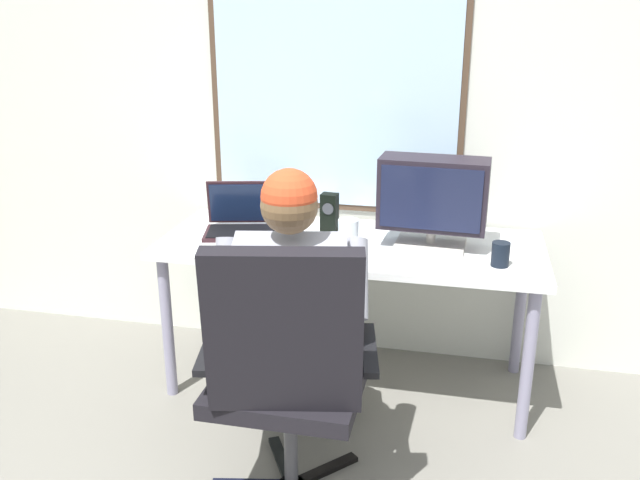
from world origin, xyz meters
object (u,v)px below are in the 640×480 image
(office_chair, at_px, (287,364))
(desk, at_px, (350,257))
(person_seated, at_px, (293,314))
(coffee_mug, at_px, (500,254))
(crt_monitor, at_px, (433,196))
(laptop, at_px, (242,219))
(cd_case, at_px, (310,248))
(desk_speaker, at_px, (330,212))
(wine_glass, at_px, (348,229))

(office_chair, bearing_deg, desk, 86.81)
(person_seated, relative_size, coffee_mug, 12.16)
(person_seated, xyz_separation_m, coffee_mug, (0.74, 0.47, 0.12))
(crt_monitor, height_order, laptop, crt_monitor)
(cd_case, bearing_deg, desk, 40.20)
(desk_speaker, bearing_deg, coffee_mug, -21.02)
(crt_monitor, distance_m, coffee_mug, 0.38)
(crt_monitor, bearing_deg, cd_case, -163.82)
(desk, xyz_separation_m, office_chair, (-0.05, -0.90, -0.05))
(person_seated, bearing_deg, cd_case, 96.58)
(desk, bearing_deg, laptop, 175.14)
(crt_monitor, xyz_separation_m, cd_case, (-0.51, -0.15, -0.22))
(desk_speaker, distance_m, coffee_mug, 0.81)
(crt_monitor, height_order, coffee_mug, crt_monitor)
(laptop, bearing_deg, crt_monitor, -1.85)
(desk, relative_size, coffee_mug, 16.95)
(desk, distance_m, desk_speaker, 0.24)
(person_seated, bearing_deg, wine_glass, 77.43)
(crt_monitor, relative_size, cd_case, 2.70)
(coffee_mug, bearing_deg, person_seated, -147.45)
(person_seated, distance_m, crt_monitor, 0.84)
(wine_glass, relative_size, desk_speaker, 0.81)
(wine_glass, bearing_deg, office_chair, -94.80)
(coffee_mug, bearing_deg, wine_glass, 177.38)
(desk, bearing_deg, cd_case, -139.80)
(person_seated, bearing_deg, desk, 81.26)
(wine_glass, bearing_deg, coffee_mug, -2.62)
(crt_monitor, height_order, desk_speaker, crt_monitor)
(person_seated, height_order, coffee_mug, person_seated)
(office_chair, bearing_deg, person_seated, 99.97)
(office_chair, relative_size, person_seated, 0.86)
(crt_monitor, bearing_deg, desk, -177.40)
(wine_glass, xyz_separation_m, cd_case, (-0.17, 0.00, -0.10))
(office_chair, distance_m, cd_case, 0.79)
(desk, xyz_separation_m, desk_speaker, (-0.12, 0.13, 0.16))
(desk, distance_m, person_seated, 0.64)
(person_seated, xyz_separation_m, crt_monitor, (0.45, 0.65, 0.30))
(wine_glass, bearing_deg, desk, 96.16)
(person_seated, relative_size, cd_case, 7.00)
(coffee_mug, bearing_deg, desk, 165.90)
(person_seated, relative_size, crt_monitor, 2.60)
(office_chair, relative_size, crt_monitor, 2.23)
(office_chair, bearing_deg, desk_speaker, 93.75)
(office_chair, height_order, wine_glass, office_chair)
(coffee_mug, bearing_deg, crt_monitor, 148.52)
(person_seated, distance_m, laptop, 0.81)
(crt_monitor, xyz_separation_m, desk_speaker, (-0.47, 0.11, -0.14))
(desk_speaker, bearing_deg, laptop, -167.81)
(laptop, relative_size, coffee_mug, 3.88)
(person_seated, height_order, cd_case, person_seated)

